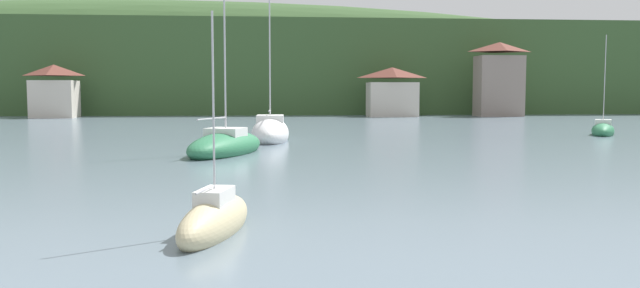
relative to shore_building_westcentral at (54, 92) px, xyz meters
The scene contains 8 objects.
wooded_hillside 40.31m from the shore_building_westcentral, 63.78° to the left, with size 352.00×52.64×33.36m.
shore_building_westcentral is the anchor object (origin of this frame).
shore_building_central 46.71m from the shore_building_westcentral, ahead, with size 7.24×4.50×7.00m.
shore_building_eastcentral 62.30m from the shore_building_westcentral, ahead, with size 6.72×4.12×10.64m.
sailboat_near_1 78.57m from the shore_building_westcentral, 69.60° to the right, with size 2.14×4.52×5.79m.
sailboat_far_4 52.44m from the shore_building_westcentral, 56.39° to the right, with size 3.05×8.52×10.62m.
sailboat_mid_7 59.39m from the shore_building_westcentral, 63.59° to the right, with size 5.38×8.70×11.43m.
sailboat_far_9 68.93m from the shore_building_westcentral, 35.49° to the right, with size 4.12×5.50×8.48m.
Camera 1 is at (-2.51, 13.24, 3.49)m, focal length 35.50 mm.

